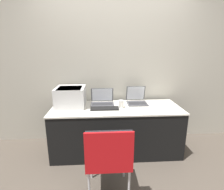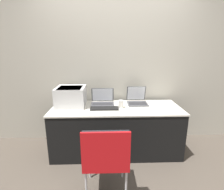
{
  "view_description": "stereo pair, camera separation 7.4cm",
  "coord_description": "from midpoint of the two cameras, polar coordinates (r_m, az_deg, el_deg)",
  "views": [
    {
      "loc": [
        -0.22,
        -2.12,
        1.57
      ],
      "look_at": [
        -0.06,
        0.38,
        0.9
      ],
      "focal_mm": 28.0,
      "sensor_mm": 36.0,
      "label": 1
    },
    {
      "loc": [
        -0.15,
        -2.13,
        1.57
      ],
      "look_at": [
        -0.06,
        0.38,
        0.9
      ],
      "focal_mm": 28.0,
      "sensor_mm": 36.0,
      "label": 2
    }
  ],
  "objects": [
    {
      "name": "printer",
      "position": [
        2.71,
        -12.49,
        -0.21
      ],
      "size": [
        0.43,
        0.43,
        0.29
      ],
      "color": "silver",
      "rests_on": "table"
    },
    {
      "name": "coffee_cup",
      "position": [
        2.58,
        3.76,
        -2.98
      ],
      "size": [
        0.08,
        0.08,
        0.12
      ],
      "color": "white",
      "rests_on": "table"
    },
    {
      "name": "external_keyboard",
      "position": [
        2.54,
        -1.65,
        -4.39
      ],
      "size": [
        0.41,
        0.15,
        0.02
      ],
      "color": "black",
      "rests_on": "table"
    },
    {
      "name": "chair",
      "position": [
        1.87,
        -0.79,
        -19.0
      ],
      "size": [
        0.46,
        0.45,
        0.84
      ],
      "color": "black",
      "rests_on": "ground_plane"
    },
    {
      "name": "wall_back",
      "position": [
        2.95,
        1.66,
        9.7
      ],
      "size": [
        8.0,
        0.05,
        2.6
      ],
      "color": "#B7B2A3",
      "rests_on": "ground_plane"
    },
    {
      "name": "table",
      "position": [
        2.76,
        2.12,
        -11.09
      ],
      "size": [
        1.92,
        0.71,
        0.72
      ],
      "color": "black",
      "rests_on": "ground_plane"
    },
    {
      "name": "laptop_right",
      "position": [
        2.82,
        8.9,
        -1.57
      ],
      "size": [
        0.31,
        0.32,
        0.26
      ],
      "color": "#4C4C51",
      "rests_on": "table"
    },
    {
      "name": "ground_plane",
      "position": [
        2.65,
        2.59,
        -21.44
      ],
      "size": [
        14.0,
        14.0,
        0.0
      ],
      "primitive_type": "plane",
      "color": "brown"
    },
    {
      "name": "laptop_left",
      "position": [
        2.76,
        -2.33,
        -1.86
      ],
      "size": [
        0.36,
        0.27,
        0.24
      ],
      "color": "#4C4C51",
      "rests_on": "table"
    }
  ]
}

